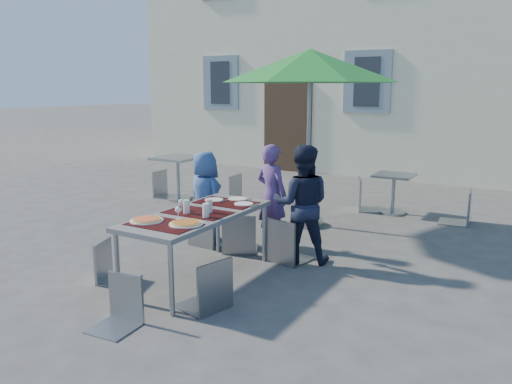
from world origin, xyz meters
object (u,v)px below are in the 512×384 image
Objects in this scene: child_1 at (272,195)px; cafe_table_0 at (178,169)px; chair_3 at (110,238)px; chair_2 at (285,213)px; patio_umbrella at (310,67)px; cafe_table_1 at (394,189)px; pizza_near_right at (186,223)px; child_2 at (302,204)px; bg_chair_r_1 at (464,187)px; chair_0 at (205,204)px; chair_4 at (208,254)px; bg_chair_r_0 at (231,171)px; child_0 at (205,197)px; pizza_near_left at (147,220)px; bg_chair_l_1 at (367,175)px; chair_1 at (240,209)px; bg_chair_l_0 at (164,168)px; chair_5 at (118,273)px; dining_table at (198,218)px.

child_1 is 3.21m from cafe_table_0.
chair_3 is 4.01m from cafe_table_0.
chair_3 is (-1.37, -1.48, -0.12)m from chair_2.
cafe_table_1 is (0.94, 1.40, -1.94)m from patio_umbrella.
cafe_table_0 reaches higher than pizza_near_right.
bg_chair_r_1 is at bearing -140.27° from child_2.
chair_0 is 1.03× the size of chair_4.
child_0 is at bearing -64.88° from bg_chair_r_0.
bg_chair_l_1 reaches higher than pizza_near_left.
chair_4 is (0.78, -0.04, -0.21)m from pizza_near_left.
child_0 reaches higher than cafe_table_0.
child_2 is 2.95m from cafe_table_1.
patio_umbrella is (-0.10, 3.07, 1.59)m from pizza_near_right.
cafe_table_1 is at bearing 81.30° from chair_2.
patio_umbrella is 2.57m from cafe_table_1.
chair_1 is 0.93× the size of bg_chair_l_1.
patio_umbrella reaches higher than child_2.
cafe_table_1 is at bearing -0.31° from bg_chair_l_1.
pizza_near_left is at bearing 126.57° from child_0.
chair_1 is at bearing -34.47° from bg_chair_l_0.
chair_3 is at bearing -61.47° from cafe_table_0.
chair_0 is 4.01m from bg_chair_r_1.
cafe_table_1 is (4.17, 0.94, -0.14)m from bg_chair_l_0.
child_1 reaches higher than pizza_near_left.
chair_5 reaches higher than cafe_table_0.
child_2 reaches higher than chair_3.
chair_2 reaches higher than chair_4.
bg_chair_l_0 is at bearing 126.42° from chair_5.
child_1 is 1.37× the size of bg_chair_r_0.
chair_3 reaches higher than dining_table.
bg_chair_l_0 reaches higher than cafe_table_1.
chair_2 is 1.07× the size of bg_chair_l_0.
child_1 is at bearing -28.39° from cafe_table_0.
pizza_near_left is 0.40× the size of chair_3.
chair_1 reaches higher than pizza_near_left.
chair_4 reaches higher than chair_5.
chair_1 is (0.13, 1.54, -0.20)m from pizza_near_left.
cafe_table_0 is at bearing 142.57° from chair_1.
chair_0 reaches higher than bg_chair_l_0.
chair_2 is 0.39× the size of patio_umbrella.
bg_chair_r_1 is at bearing 10.60° from cafe_table_0.
chair_0 is (-0.63, 1.00, -0.12)m from dining_table.
child_1 reaches higher than bg_chair_l_1.
cafe_table_0 is 3.43m from bg_chair_l_1.
child_1 is (0.11, 1.47, -0.02)m from dining_table.
pizza_near_right is 4.77m from bg_chair_r_1.
chair_5 is 0.81× the size of bg_chair_l_1.
chair_1 is (-0.20, -0.48, -0.11)m from child_1.
bg_chair_r_0 is 3.94m from bg_chair_r_1.
child_2 is 3.33m from bg_chair_r_0.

